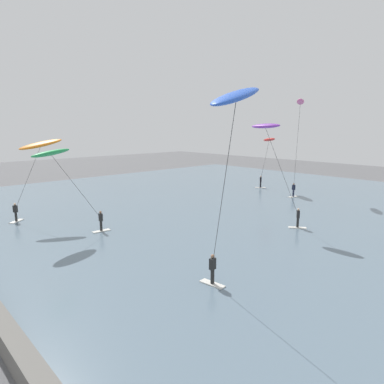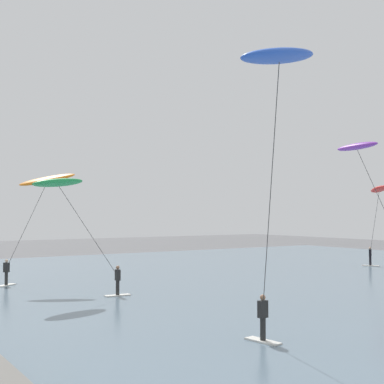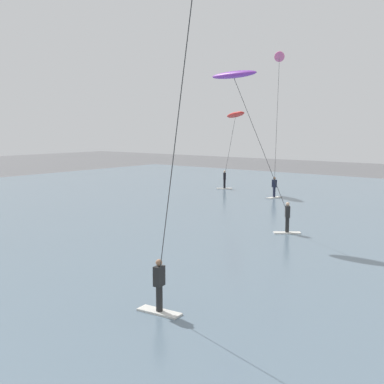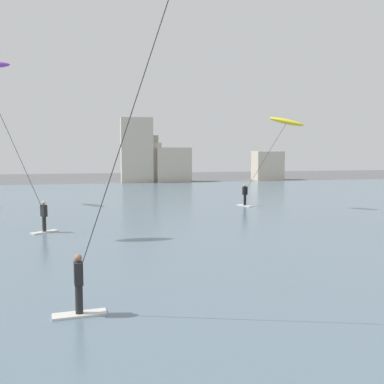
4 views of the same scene
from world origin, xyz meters
TOP-DOWN VIEW (x-y plane):
  - water_bay at (0.00, 31.16)m, footprint 84.00×52.00m
  - far_shore_buildings at (7.50, 59.41)m, footprint 21.14×4.77m
  - kitesurfer_yellow at (11.56, 32.34)m, footprint 3.97×3.94m

SIDE VIEW (x-z plane):
  - water_bay at x=0.00m, z-range 0.00..0.10m
  - far_shore_buildings at x=7.50m, z-range -1.16..6.83m
  - kitesurfer_yellow at x=11.56m, z-range 2.13..8.75m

